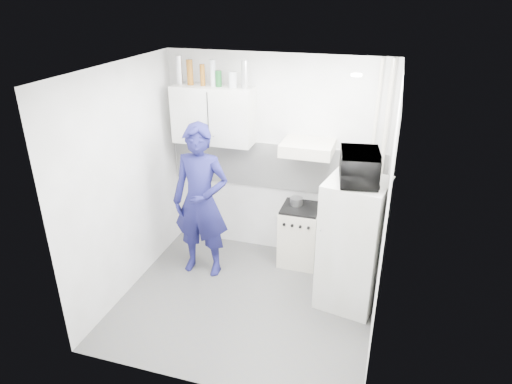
# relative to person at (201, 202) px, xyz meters

# --- Properties ---
(floor) EXTENTS (2.80, 2.80, 0.00)m
(floor) POSITION_rel_person_xyz_m (0.71, -0.47, -0.95)
(floor) COLOR #525252
(floor) RESTS_ON ground
(ceiling) EXTENTS (2.80, 2.80, 0.00)m
(ceiling) POSITION_rel_person_xyz_m (0.71, -0.47, 1.65)
(ceiling) COLOR white
(ceiling) RESTS_ON wall_back
(wall_back) EXTENTS (2.80, 0.00, 2.80)m
(wall_back) POSITION_rel_person_xyz_m (0.71, 0.78, 0.35)
(wall_back) COLOR white
(wall_back) RESTS_ON floor
(wall_left) EXTENTS (0.00, 2.60, 2.60)m
(wall_left) POSITION_rel_person_xyz_m (-0.69, -0.47, 0.35)
(wall_left) COLOR white
(wall_left) RESTS_ON floor
(wall_right) EXTENTS (0.00, 2.60, 2.60)m
(wall_right) POSITION_rel_person_xyz_m (2.11, -0.47, 0.35)
(wall_right) COLOR white
(wall_right) RESTS_ON floor
(person) EXTENTS (0.71, 0.48, 1.90)m
(person) POSITION_rel_person_xyz_m (0.00, 0.00, 0.00)
(person) COLOR #181851
(person) RESTS_ON floor
(stove) EXTENTS (0.48, 0.48, 0.76)m
(stove) POSITION_rel_person_xyz_m (1.11, 0.53, -0.57)
(stove) COLOR beige
(stove) RESTS_ON floor
(fridge) EXTENTS (0.72, 0.72, 1.49)m
(fridge) POSITION_rel_person_xyz_m (1.81, -0.12, -0.21)
(fridge) COLOR white
(fridge) RESTS_ON floor
(stove_top) EXTENTS (0.46, 0.46, 0.03)m
(stove_top) POSITION_rel_person_xyz_m (1.11, 0.53, -0.17)
(stove_top) COLOR black
(stove_top) RESTS_ON stove
(saucepan) EXTENTS (0.16, 0.16, 0.09)m
(saucepan) POSITION_rel_person_xyz_m (1.04, 0.58, -0.12)
(saucepan) COLOR silver
(saucepan) RESTS_ON stove_top
(microwave) EXTENTS (0.61, 0.46, 0.31)m
(microwave) POSITION_rel_person_xyz_m (1.81, -0.12, 0.69)
(microwave) COLOR black
(microwave) RESTS_ON fridge
(bottle_a) EXTENTS (0.08, 0.08, 0.34)m
(bottle_a) POSITION_rel_person_xyz_m (-0.46, 0.60, 1.42)
(bottle_a) COLOR silver
(bottle_a) RESTS_ON upper_cabinet
(bottle_b) EXTENTS (0.08, 0.08, 0.30)m
(bottle_b) POSITION_rel_person_xyz_m (-0.33, 0.60, 1.40)
(bottle_b) COLOR brown
(bottle_b) RESTS_ON upper_cabinet
(bottle_c) EXTENTS (0.06, 0.06, 0.25)m
(bottle_c) POSITION_rel_person_xyz_m (-0.16, 0.60, 1.37)
(bottle_c) COLOR brown
(bottle_c) RESTS_ON upper_cabinet
(bottle_d) EXTENTS (0.07, 0.07, 0.31)m
(bottle_d) POSITION_rel_person_xyz_m (-0.03, 0.60, 1.40)
(bottle_d) COLOR #B2B7BC
(bottle_d) RESTS_ON upper_cabinet
(canister_a) EXTENTS (0.08, 0.08, 0.19)m
(canister_a) POSITION_rel_person_xyz_m (0.04, 0.60, 1.34)
(canister_a) COLOR #144C1E
(canister_a) RESTS_ON upper_cabinet
(canister_b) EXTENTS (0.10, 0.10, 0.18)m
(canister_b) POSITION_rel_person_xyz_m (0.22, 0.60, 1.34)
(canister_b) COLOR #B2B7BC
(canister_b) RESTS_ON upper_cabinet
(bottle_e) EXTENTS (0.08, 0.08, 0.32)m
(bottle_e) POSITION_rel_person_xyz_m (0.37, 0.60, 1.41)
(bottle_e) COLOR silver
(bottle_e) RESTS_ON upper_cabinet
(upper_cabinet) EXTENTS (1.00, 0.35, 0.70)m
(upper_cabinet) POSITION_rel_person_xyz_m (-0.04, 0.60, 0.90)
(upper_cabinet) COLOR white
(upper_cabinet) RESTS_ON wall_back
(range_hood) EXTENTS (0.60, 0.50, 0.14)m
(range_hood) POSITION_rel_person_xyz_m (1.16, 0.53, 0.62)
(range_hood) COLOR beige
(range_hood) RESTS_ON wall_back
(backsplash) EXTENTS (2.74, 0.03, 0.60)m
(backsplash) POSITION_rel_person_xyz_m (0.71, 0.76, 0.25)
(backsplash) COLOR white
(backsplash) RESTS_ON wall_back
(pipe_a) EXTENTS (0.05, 0.05, 2.60)m
(pipe_a) POSITION_rel_person_xyz_m (2.01, 0.70, 0.35)
(pipe_a) COLOR beige
(pipe_a) RESTS_ON floor
(pipe_b) EXTENTS (0.04, 0.04, 2.60)m
(pipe_b) POSITION_rel_person_xyz_m (1.89, 0.70, 0.35)
(pipe_b) COLOR beige
(pipe_b) RESTS_ON floor
(ceiling_spot_fixture) EXTENTS (0.10, 0.10, 0.02)m
(ceiling_spot_fixture) POSITION_rel_person_xyz_m (1.71, -0.27, 1.62)
(ceiling_spot_fixture) COLOR white
(ceiling_spot_fixture) RESTS_ON ceiling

